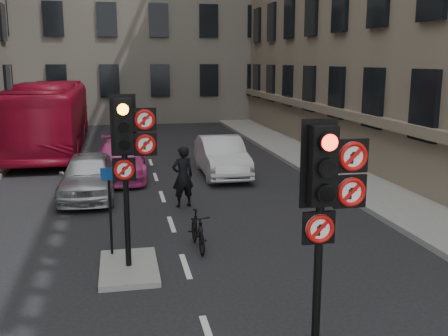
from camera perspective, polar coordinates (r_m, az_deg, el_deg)
name	(u,v)px	position (r m, az deg, el deg)	size (l,w,h in m)	color
pavement_right	(355,178)	(19.98, 14.04, -1.06)	(3.00, 50.00, 0.16)	gray
centre_island	(129,268)	(11.41, -10.31, -10.64)	(1.20, 2.00, 0.12)	gray
signal_near	(327,191)	(7.34, 11.14, -2.52)	(0.91, 0.40, 3.58)	black
signal_far	(128,144)	(10.70, -10.36, 2.58)	(0.91, 0.40, 3.58)	black
car_silver	(89,175)	(17.39, -14.51, -0.79)	(1.71, 4.24, 1.44)	#A1A4A9
car_white	(222,156)	(20.12, -0.27, 1.29)	(1.56, 4.47, 1.47)	silver
car_pink	(120,159)	(20.14, -11.21, 0.93)	(1.93, 4.74, 1.37)	#D03D8B
bus_red	(51,117)	(26.75, -18.31, 5.29)	(2.80, 11.96, 3.33)	maroon
motorcycle	(198,230)	(12.33, -2.87, -6.79)	(0.43, 1.52, 0.91)	black
motorcyclist	(183,176)	(15.75, -4.51, -0.93)	(0.68, 0.45, 1.87)	black
info_sign	(110,199)	(11.69, -12.34, -3.30)	(0.34, 0.12, 1.97)	black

